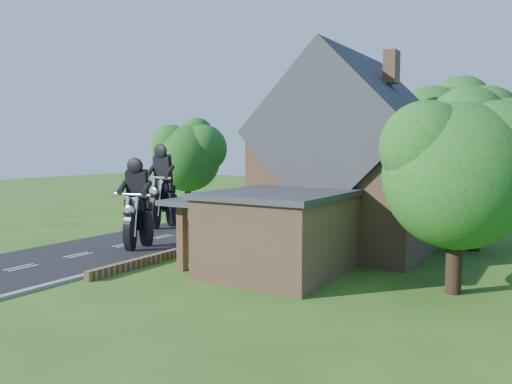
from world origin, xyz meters
The scene contains 19 objects.
ground centered at (0.00, 0.00, 0.00)m, with size 120.00×120.00×0.00m, color #2F5A19.
road centered at (0.00, 0.00, 0.01)m, with size 7.00×80.00×0.02m, color black.
kerb centered at (3.65, 0.00, 0.06)m, with size 0.30×80.00×0.12m, color gray.
garden_wall centered at (4.30, 5.00, 0.20)m, with size 0.30×22.00×0.40m, color #94694B.
house centered at (10.49, 6.00, 4.34)m, with size 9.54×8.64×10.24m.
annex centered at (9.87, -0.80, 1.77)m, with size 7.05×5.94×3.44m.
tree_annex_side centered at (17.13, 0.10, 4.69)m, with size 5.64×5.20×7.48m.
tree_house_right centered at (16.65, 8.62, 5.19)m, with size 6.51×6.00×8.40m.
tree_behind_house centered at (14.18, 16.14, 6.23)m, with size 7.81×7.20×10.08m.
tree_behind_left centered at (8.16, 17.13, 5.73)m, with size 6.94×6.40×9.16m.
tree_far_road centered at (-6.86, 14.11, 4.84)m, with size 6.08×5.60×7.84m.
shrub_a centered at (5.30, -1.00, 0.55)m, with size 0.90×0.90×1.10m, color #133310.
shrub_b centered at (5.30, 1.50, 0.55)m, with size 0.90×0.90×1.10m, color #133310.
shrub_c centered at (5.30, 4.00, 0.55)m, with size 0.90×0.90×1.10m, color #133310.
shrub_d centered at (5.30, 9.00, 0.55)m, with size 0.90×0.90×1.10m, color #133310.
shrub_e centered at (5.30, 11.50, 0.55)m, with size 0.90×0.90×1.10m, color #133310.
shrub_f centered at (5.30, 14.00, 0.55)m, with size 0.90×0.90×1.10m, color #133310.
motorcycle_lead centered at (1.38, -0.31, 0.71)m, with size 0.38×1.52×1.41m, color black, non-canonical shape.
motorcycle_follow centered at (-2.23, 5.54, 0.82)m, with size 0.45×1.77×1.64m, color black, non-canonical shape.
Camera 1 is at (20.10, -18.69, 5.22)m, focal length 35.00 mm.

